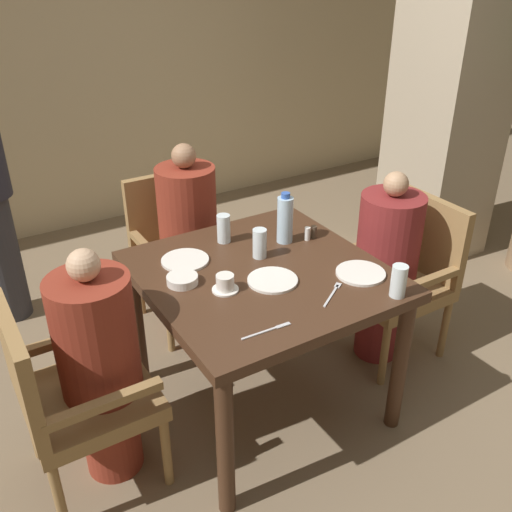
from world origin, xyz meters
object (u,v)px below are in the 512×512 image
(glass_tall_far, at_px, (399,281))
(plate_main_left, at_px, (185,260))
(chair_far_side, at_px, (180,245))
(bowl_small, at_px, (182,280))
(glass_tall_mid, at_px, (260,243))
(chair_left_side, at_px, (68,391))
(diner_in_far_chair, at_px, (189,239))
(diner_in_left_chair, at_px, (100,365))
(water_bottle, at_px, (285,219))
(glass_tall_near, at_px, (224,229))
(diner_in_right_chair, at_px, (386,267))
(plate_main_right, at_px, (273,280))
(chair_right_side, at_px, (403,271))
(plate_dessert_center, at_px, (361,273))
(teacup_with_saucer, at_px, (225,284))

(glass_tall_far, bearing_deg, plate_main_left, 130.91)
(chair_far_side, distance_m, bowl_small, 0.93)
(chair_far_side, height_order, glass_tall_mid, glass_tall_mid)
(chair_left_side, distance_m, diner_in_far_chair, 1.18)
(diner_in_left_chair, height_order, chair_far_side, diner_in_left_chair)
(plate_main_left, xyz_separation_m, water_bottle, (0.50, -0.07, 0.11))
(diner_in_far_chair, xyz_separation_m, glass_tall_near, (-0.01, -0.43, 0.25))
(diner_in_left_chair, relative_size, diner_in_right_chair, 1.00)
(chair_far_side, distance_m, plate_main_left, 0.75)
(plate_main_right, relative_size, water_bottle, 0.86)
(chair_far_side, distance_m, chair_right_side, 1.27)
(diner_in_far_chair, height_order, diner_in_right_chair, diner_in_far_chair)
(plate_dessert_center, bearing_deg, teacup_with_saucer, 161.17)
(diner_in_left_chair, distance_m, diner_in_far_chair, 1.08)
(diner_in_right_chair, height_order, teacup_with_saucer, diner_in_right_chair)
(teacup_with_saucer, xyz_separation_m, glass_tall_near, (0.21, 0.39, 0.04))
(bowl_small, bearing_deg, glass_tall_mid, 4.05)
(chair_far_side, relative_size, glass_tall_mid, 6.27)
(plate_dessert_center, height_order, teacup_with_saucer, teacup_with_saucer)
(bowl_small, bearing_deg, chair_far_side, 67.15)
(chair_right_side, distance_m, water_bottle, 0.78)
(chair_far_side, xyz_separation_m, chair_right_side, (0.89, -0.90, 0.00))
(bowl_small, xyz_separation_m, water_bottle, (0.59, 0.10, 0.10))
(diner_in_left_chair, height_order, water_bottle, diner_in_left_chair)
(plate_main_right, height_order, glass_tall_far, glass_tall_far)
(chair_far_side, xyz_separation_m, diner_in_right_chair, (0.76, -0.90, 0.07))
(chair_right_side, xyz_separation_m, glass_tall_near, (-0.90, 0.34, 0.34))
(chair_far_side, distance_m, plate_main_right, 1.04)
(chair_right_side, bearing_deg, diner_in_right_chair, 180.00)
(teacup_with_saucer, xyz_separation_m, water_bottle, (0.46, 0.24, 0.08))
(diner_in_far_chair, distance_m, plate_dessert_center, 1.09)
(plate_main_left, relative_size, glass_tall_near, 1.56)
(diner_in_right_chair, xyz_separation_m, bowl_small, (-1.10, 0.09, 0.22))
(water_bottle, bearing_deg, glass_tall_near, 148.98)
(diner_in_far_chair, bearing_deg, bowl_small, -116.87)
(diner_in_far_chair, distance_m, glass_tall_mid, 0.70)
(chair_left_side, bearing_deg, bowl_small, 8.95)
(water_bottle, xyz_separation_m, glass_tall_far, (0.12, -0.64, -0.05))
(plate_main_left, bearing_deg, chair_right_side, -12.43)
(diner_in_right_chair, distance_m, plate_main_right, 0.80)
(chair_left_side, xyz_separation_m, bowl_small, (0.55, 0.09, 0.29))
(diner_in_left_chair, height_order, teacup_with_saucer, diner_in_left_chair)
(plate_dessert_center, relative_size, bowl_small, 1.62)
(diner_in_left_chair, bearing_deg, glass_tall_far, -22.26)
(plate_main_right, bearing_deg, bowl_small, 150.85)
(chair_far_side, height_order, diner_in_right_chair, diner_in_right_chair)
(chair_far_side, height_order, plate_main_left, chair_far_side)
(diner_in_right_chair, xyz_separation_m, plate_dessert_center, (-0.41, -0.25, 0.21))
(chair_left_side, bearing_deg, diner_in_far_chair, 40.58)
(chair_right_side, distance_m, teacup_with_saucer, 1.15)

